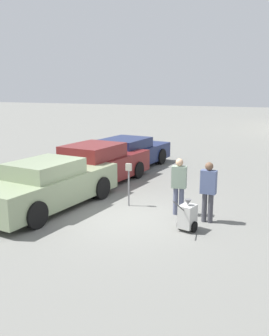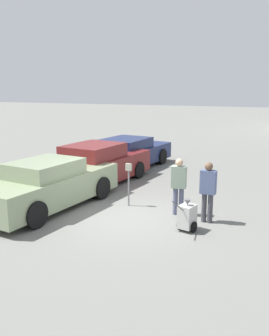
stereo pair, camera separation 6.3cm
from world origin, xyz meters
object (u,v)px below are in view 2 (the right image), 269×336
Objects in this scene: parked_car_navy at (128,154)px; equipment_cart at (187,216)px; parked_car_maroon at (96,165)px; parking_meter at (129,177)px; person_supervisor at (208,189)px; person_worker at (179,183)px; parked_car_sage at (49,185)px.

parked_car_navy is 5.37× the size of equipment_cart.
parking_meter is (2.18, -1.97, 0.22)m from parked_car_maroon.
person_supervisor is (2.56, -0.52, 0.02)m from parking_meter.
parked_car_maroon is 2.95m from parking_meter.
person_supervisor is (0.90, -0.30, 0.01)m from person_worker.
parked_car_sage is at bearing 9.43° from person_supervisor.
person_worker is at bearing -15.73° from person_supervisor.
parked_car_maroon is 3.93× the size of parking_meter.
parked_car_maroon reaches higher than parked_car_sage.
person_worker reaches higher than parked_car_sage.
person_worker is (3.84, 0.86, 0.23)m from parked_car_sage.
equipment_cart is (-0.36, -0.80, -0.57)m from person_supervisor.
person_worker is 0.95m from person_supervisor.
person_worker is at bearing -46.00° from parked_car_navy.
parked_car_navy is at bearing -60.34° from person_worker.
parking_meter is 0.81× the size of person_worker.
equipment_cart is (4.38, -3.30, -0.34)m from parked_car_maroon.
parked_car_maroon reaches higher than parking_meter.
equipment_cart is (0.54, -1.10, -0.56)m from person_worker.
parked_car_navy is (-0.00, 6.07, -0.05)m from parked_car_sage.
parking_meter is 0.80× the size of person_supervisor.
parking_meter is 2.63m from equipment_cart.
person_worker is at bearing -7.60° from parking_meter.
person_supervisor is at bearing 14.34° from parked_car_sage.
parking_meter is at bearing 33.99° from parked_car_sage.
equipment_cart is at bearing 109.44° from person_worker.
parked_car_maroon is 3.01m from parked_car_navy.
equipment_cart is at bearing 68.68° from person_supervisor.
parked_car_sage is 2.44m from parking_meter.
person_worker is (3.84, -5.21, 0.28)m from parked_car_navy.
parked_car_sage is 4.40m from equipment_cart.
equipment_cart is at bearing -29.37° from parked_car_maroon.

